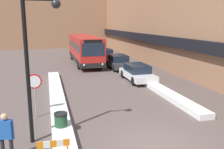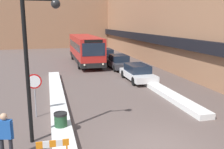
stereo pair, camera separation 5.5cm
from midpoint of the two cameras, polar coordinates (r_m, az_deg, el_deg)
The scene contains 14 objects.
ground_plane at distance 10.52m, azimuth 10.12°, elevation -15.85°, with size 160.00×160.00×0.00m, color brown.
building_row_right at distance 35.30m, azimuth 8.86°, elevation 11.38°, with size 5.50×60.00×9.26m.
building_backdrop_far at distance 52.04m, azimuth -10.54°, elevation 13.41°, with size 26.00×8.00×12.77m.
snow_bank_left at distance 16.23m, azimuth -12.56°, elevation -5.21°, with size 0.90×15.28×0.33m.
snow_bank_right at distance 19.23m, azimuth 9.21°, elevation -2.40°, with size 0.90×13.57×0.33m.
city_bus at distance 29.86m, azimuth -6.35°, elevation 5.86°, with size 2.59×11.55×3.24m.
parked_car_front at distance 21.07m, azimuth 5.71°, elevation 0.47°, with size 1.88×4.60×1.38m.
parked_car_middle at distance 26.32m, azimuth 1.46°, elevation 2.89°, with size 1.90×4.34×1.47m.
parked_car_back at distance 32.41m, azimuth -1.68°, elevation 4.58°, with size 1.85×4.73×1.45m.
stop_sign at distance 13.28m, azimuth -17.42°, elevation -2.58°, with size 0.76×0.08×2.30m.
street_lamp at distance 10.15m, azimuth -17.44°, elevation 4.53°, with size 1.46×0.36×5.84m.
pedestrian at distance 9.62m, azimuth -23.28°, elevation -12.22°, with size 0.57×0.35×1.82m.
trash_bin at distance 11.48m, azimuth -11.70°, elevation -10.81°, with size 0.59×0.59×0.95m.
construction_barricade at distance 9.07m, azimuth -13.40°, elevation -16.02°, with size 1.10×0.06×0.94m.
Camera 1 is at (-4.07, -8.39, 4.87)m, focal length 40.00 mm.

